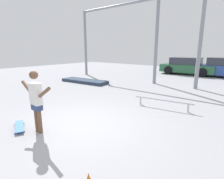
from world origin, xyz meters
TOP-DOWN VIEW (x-y plane):
  - ground_plane at (0.00, 0.00)m, footprint 36.00×36.00m
  - skateboarder at (-0.57, -0.98)m, footprint 1.34×0.21m
  - skateboard at (-1.18, -1.22)m, footprint 0.85×0.53m
  - manual_pad at (-4.85, 4.47)m, footprint 3.28×1.28m
  - grind_rail at (1.14, 2.84)m, footprint 2.08×0.36m
  - canopy_support_left at (-4.31, 7.01)m, footprint 6.40×0.20m
  - parked_car_green at (-0.89, 12.52)m, footprint 4.32×2.14m

SIDE VIEW (x-z plane):
  - ground_plane at x=0.00m, z-range 0.00..0.00m
  - skateboard at x=-1.18m, z-range 0.03..0.10m
  - manual_pad at x=-4.85m, z-range 0.00..0.19m
  - grind_rail at x=1.14m, z-range 0.09..0.42m
  - parked_car_green at x=-0.89m, z-range -0.02..1.40m
  - skateboarder at x=-0.57m, z-range 0.10..1.70m
  - canopy_support_left at x=-4.31m, z-range 0.69..5.71m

